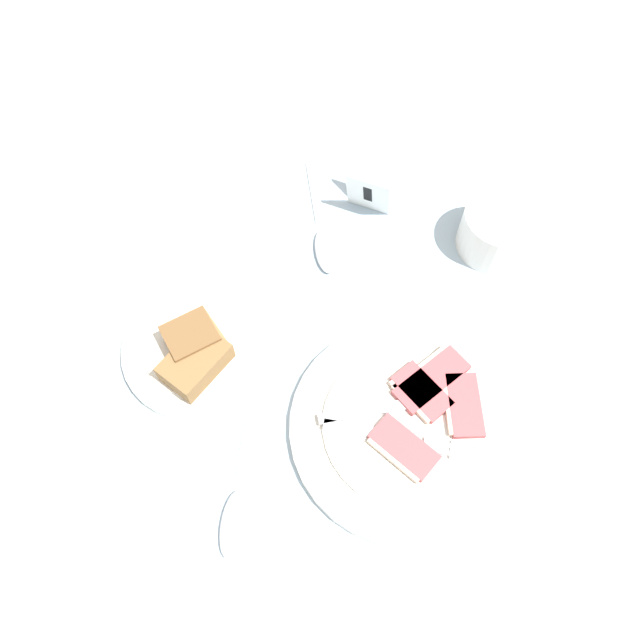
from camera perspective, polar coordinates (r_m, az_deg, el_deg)
name	(u,v)px	position (r m, az deg, el deg)	size (l,w,h in m)	color
ground_plane	(305,419)	(0.73, -1.38, -9.04)	(3.00, 3.00, 0.00)	#A3BCD1
breakfast_plate	(408,425)	(0.72, 8.05, -9.44)	(0.26, 0.26, 0.02)	silver
bread_plate	(198,347)	(0.76, -11.07, -2.45)	(0.19, 0.19, 0.05)	silver
sugar_cup	(499,229)	(0.85, 16.02, 7.96)	(0.10, 0.10, 0.06)	white
number_card	(371,188)	(0.85, 4.69, 11.91)	(0.06, 0.05, 0.07)	white
teaspoon_by_saucer	(322,234)	(0.84, 0.20, 7.83)	(0.10, 0.18, 0.01)	silver
teaspoon_near_cup	(237,498)	(0.70, -7.59, -15.84)	(0.05, 0.19, 0.01)	silver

